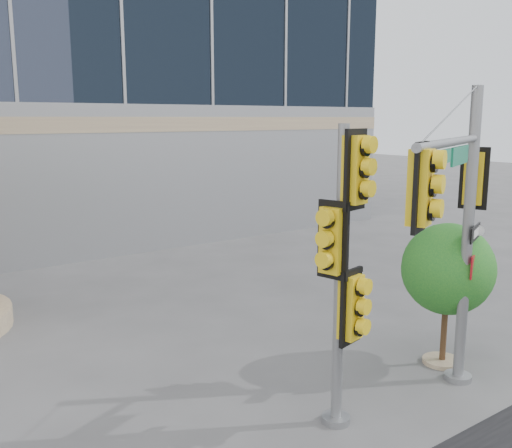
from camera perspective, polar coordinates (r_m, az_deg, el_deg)
ground at (r=11.62m, az=7.88°, el=-17.54°), size 120.00×120.00×0.00m
main_signal_pole at (r=11.09m, az=19.61°, el=1.18°), size 4.43×2.24×6.08m
secondary_signal_pole at (r=9.81m, az=8.84°, el=-3.15°), size 0.99×0.71×5.37m
street_tree at (r=13.27m, az=18.66°, el=-4.60°), size 2.06×2.01×3.21m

